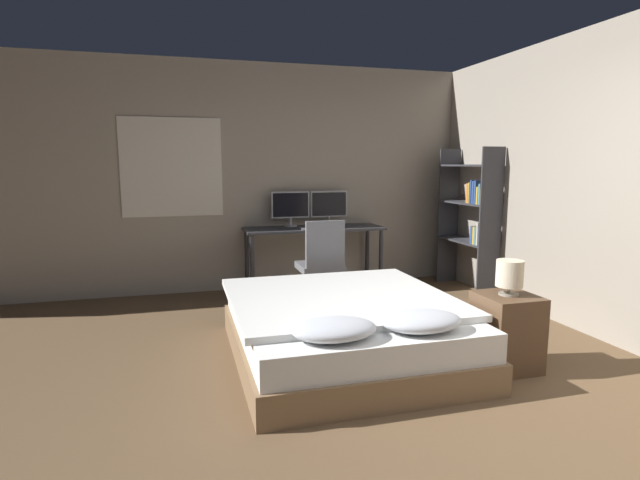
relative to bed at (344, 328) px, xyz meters
name	(u,v)px	position (x,y,z in m)	size (l,w,h in m)	color
ground_plane	(473,435)	(0.34, -1.29, -0.24)	(20.00, 20.00, 0.00)	brown
wall_back	(306,178)	(0.32, 2.46, 1.11)	(12.00, 0.08, 2.70)	#9E9384
wall_side_right	(577,182)	(2.31, 0.21, 1.11)	(0.06, 12.00, 2.70)	#9E9384
bed	(344,328)	(0.00, 0.00, 0.00)	(1.72, 1.94, 0.56)	#846647
nightstand	(506,332)	(1.10, -0.52, 0.04)	(0.40, 0.42, 0.56)	brown
bedside_lamp	(510,274)	(1.10, -0.52, 0.48)	(0.20, 0.20, 0.26)	gray
desk	(314,235)	(0.32, 2.11, 0.43)	(1.65, 0.55, 0.77)	#38383D
monitor_left	(290,207)	(0.08, 2.28, 0.77)	(0.46, 0.16, 0.42)	#B7B7BC
monitor_right	(329,206)	(0.56, 2.28, 0.77)	(0.46, 0.16, 0.42)	#B7B7BC
keyboard	(317,228)	(0.32, 1.94, 0.54)	(0.40, 0.13, 0.02)	#B7B7BC
computer_mouse	(341,227)	(0.61, 1.94, 0.55)	(0.07, 0.05, 0.04)	#B7B7BC
office_chair	(321,273)	(0.21, 1.39, 0.14)	(0.52, 0.52, 0.95)	black
bookshelf	(473,212)	(2.12, 1.56, 0.72)	(0.28, 0.93, 1.71)	#333338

